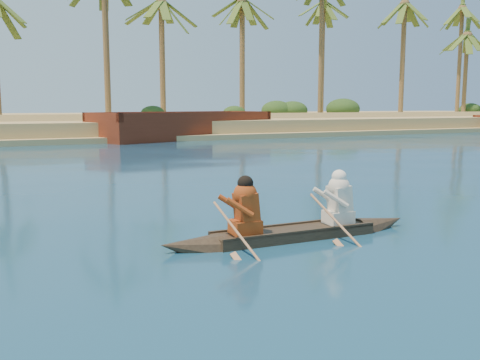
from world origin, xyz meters
name	(u,v)px	position (x,y,z in m)	size (l,w,h in m)	color
ground	(445,183)	(0.00, 0.00, 0.00)	(160.00, 160.00, 0.00)	#0B264C
sandy_embankment	(111,123)	(0.00, 46.89, 0.53)	(150.00, 51.00, 1.50)	tan
palm_grove	(139,41)	(0.00, 35.00, 8.00)	(110.00, 14.00, 16.00)	#445E21
shrub_cluster	(152,120)	(0.00, 31.50, 1.20)	(100.00, 6.00, 2.40)	#243C15
canoe	(294,224)	(-8.00, -4.00, 0.27)	(5.03, 0.73, 1.38)	#3A2E1F
barge_mid	(184,128)	(0.47, 24.95, 0.80)	(14.46, 8.65, 2.29)	#5E2314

